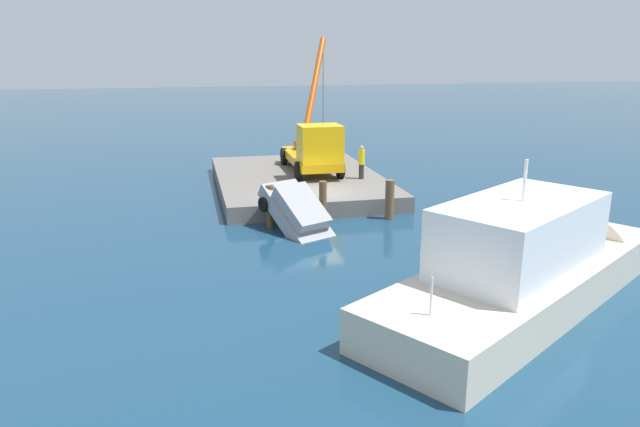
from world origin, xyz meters
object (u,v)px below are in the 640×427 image
(crane_truck, at_px, (315,147))
(salvaged_car, at_px, (300,217))
(moored_yacht, at_px, (550,269))
(dock_worker, at_px, (362,162))

(crane_truck, xyz_separation_m, salvaged_car, (8.17, -2.42, -1.61))
(crane_truck, relative_size, moored_yacht, 0.68)
(crane_truck, height_order, moored_yacht, crane_truck)
(salvaged_car, bearing_deg, dock_worker, 143.82)
(crane_truck, relative_size, salvaged_car, 2.33)
(moored_yacht, bearing_deg, salvaged_car, -137.88)
(crane_truck, height_order, salvaged_car, crane_truck)
(dock_worker, distance_m, salvaged_car, 7.83)
(crane_truck, xyz_separation_m, dock_worker, (1.91, 2.16, -0.57))
(dock_worker, bearing_deg, salvaged_car, -36.18)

